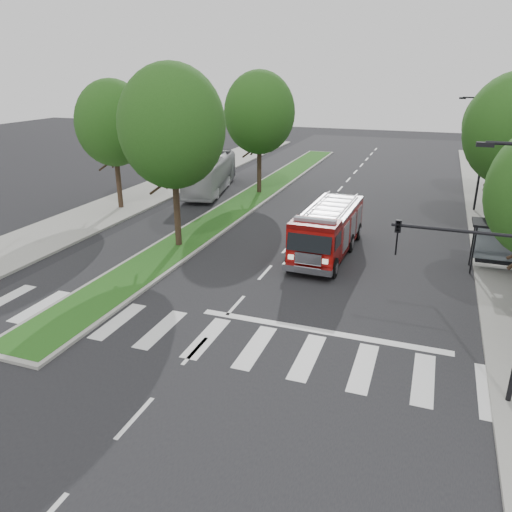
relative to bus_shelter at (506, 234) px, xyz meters
The scene contains 12 objects.
ground 14.00m from the bus_shelter, 143.97° to the right, with size 140.00×140.00×0.00m, color black.
sidewalk_left 25.84m from the bus_shelter, behind, with size 5.00×80.00×0.15m, color gray.
median 19.92m from the bus_shelter, 150.20° to the left, with size 3.00×50.00×0.15m.
bus_shelter is the anchor object (origin of this frame).
tree_right_far 16.30m from the bus_shelter, 88.92° to the left, with size 5.00×5.00×8.73m.
tree_median_near 17.98m from the bus_shelter, behind, with size 5.80×5.80×10.16m.
tree_median_far 21.36m from the bus_shelter, 145.43° to the left, with size 5.60×5.60×9.72m.
tree_left_mid 25.82m from the bus_shelter, behind, with size 5.20×5.20×9.16m.
streetlight_right_near 12.05m from the bus_shelter, 97.76° to the right, with size 4.08×0.22×8.00m.
streetlight_right_far 12.13m from the bus_shelter, 94.11° to the left, with size 2.11×0.20×8.00m.
fire_engine 8.88m from the bus_shelter, behind, with size 2.73×8.30×2.86m.
city_bus 24.25m from the bus_shelter, 151.90° to the left, with size 2.43×10.39×2.89m, color #A9A9AD.
Camera 1 is at (7.53, -18.23, 9.75)m, focal length 35.00 mm.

